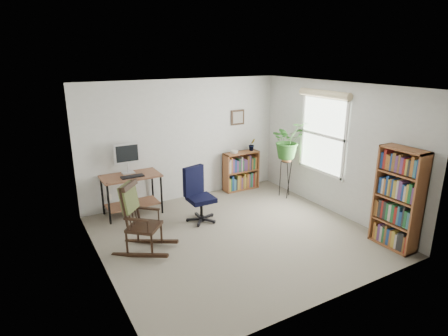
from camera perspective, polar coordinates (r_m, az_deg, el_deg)
floor at (r=6.24m, az=1.86°, el=-10.21°), size 4.20×4.00×0.00m
ceiling at (r=5.57m, az=2.10°, el=12.33°), size 4.20×4.00×0.00m
wall_back at (r=7.51m, az=-6.11°, el=4.21°), size 4.20×0.00×2.40m
wall_front at (r=4.32m, az=16.14°, el=-6.21°), size 4.20×0.00×2.40m
wall_left at (r=5.06m, az=-18.73°, el=-3.00°), size 0.00×4.00×2.40m
wall_right at (r=7.09m, az=16.58°, el=2.82°), size 0.00×4.00×2.40m
window at (r=7.22m, az=14.79°, el=4.85°), size 0.12×1.20×1.50m
desk at (r=7.09m, az=-13.84°, el=-3.97°), size 1.04×0.57×0.75m
monitor at (r=7.01m, az=-14.54°, el=1.40°), size 0.46×0.16×0.56m
keyboard at (r=6.85m, az=-13.78°, el=-1.26°), size 0.40×0.15×0.02m
office_chair at (r=6.55m, az=-3.51°, el=-4.09°), size 0.66×0.66×0.99m
rocking_chair at (r=5.69m, az=-12.15°, el=-7.38°), size 1.07×1.04×1.08m
low_bookshelf at (r=8.12m, az=2.60°, el=-0.43°), size 0.79×0.26×0.84m
tall_bookshelf at (r=6.18m, az=25.02°, el=-4.28°), size 0.29×0.68×1.56m
plant_stand at (r=7.78m, az=9.40°, el=-1.22°), size 0.26×0.26×0.89m
spider_plant at (r=7.51m, az=9.81°, el=6.87°), size 1.69×1.88×1.46m
potted_plant_small at (r=8.15m, az=4.28°, el=3.05°), size 0.13×0.24×0.11m
framed_picture at (r=7.98m, az=2.13°, el=7.71°), size 0.32×0.04×0.32m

